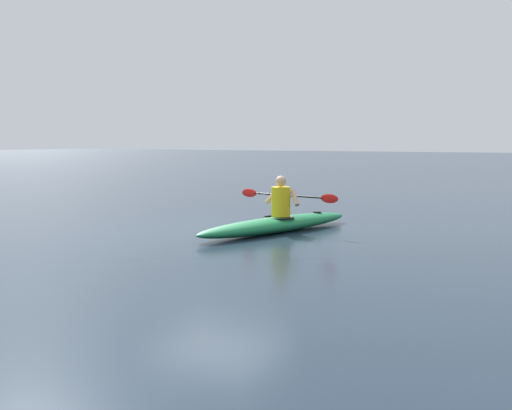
{
  "coord_description": "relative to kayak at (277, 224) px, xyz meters",
  "views": [
    {
      "loc": [
        -7.23,
        11.37,
        1.8
      ],
      "look_at": [
        -2.09,
        2.21,
        0.78
      ],
      "focal_mm": 48.26,
      "sensor_mm": 36.0,
      "label": 1
    }
  ],
  "objects": [
    {
      "name": "ground_plane",
      "position": [
        1.15,
        0.31,
        -0.15
      ],
      "size": [
        160.0,
        160.0,
        0.0
      ],
      "primitive_type": "plane",
      "color": "#1E2D3D"
    },
    {
      "name": "kayak",
      "position": [
        0.0,
        0.0,
        0.0
      ],
      "size": [
        1.58,
        4.34,
        0.29
      ],
      "color": "#19723F",
      "rests_on": "ground"
    },
    {
      "name": "kayaker",
      "position": [
        -0.03,
        -0.12,
        0.48
      ],
      "size": [
        2.36,
        0.66,
        0.79
      ],
      "color": "yellow",
      "rests_on": "kayak"
    }
  ]
}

